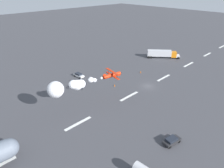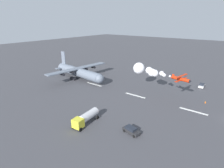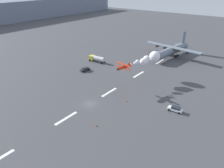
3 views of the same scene
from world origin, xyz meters
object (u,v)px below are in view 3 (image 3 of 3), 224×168
(followme_car_yellow, at_px, (175,109))
(fuel_tanker_truck, at_px, (97,58))
(stunt_biplane_red, at_px, (149,59))
(cargo_transport_plane, at_px, (171,51))
(traffic_cone_far, at_px, (126,100))
(traffic_cone_near, at_px, (96,125))
(airport_staff_sedan, at_px, (85,69))

(followme_car_yellow, bearing_deg, fuel_tanker_truck, 69.43)
(fuel_tanker_truck, bearing_deg, stunt_biplane_red, -94.33)
(cargo_transport_plane, height_order, followme_car_yellow, cargo_transport_plane)
(followme_car_yellow, bearing_deg, stunt_biplane_red, 49.60)
(stunt_biplane_red, distance_m, traffic_cone_far, 21.71)
(fuel_tanker_truck, height_order, followme_car_yellow, fuel_tanker_truck)
(stunt_biplane_red, bearing_deg, traffic_cone_near, -173.28)
(followme_car_yellow, distance_m, traffic_cone_far, 15.61)
(fuel_tanker_truck, height_order, traffic_cone_near, fuel_tanker_truck)
(cargo_transport_plane, relative_size, traffic_cone_far, 41.01)
(cargo_transport_plane, height_order, traffic_cone_near, cargo_transport_plane)
(cargo_transport_plane, bearing_deg, stunt_biplane_red, -172.85)
(fuel_tanker_truck, bearing_deg, traffic_cone_near, -138.73)
(fuel_tanker_truck, xyz_separation_m, traffic_cone_far, (-22.10, -32.16, -1.36))
(airport_staff_sedan, bearing_deg, followme_car_yellow, -97.96)
(fuel_tanker_truck, height_order, airport_staff_sedan, fuel_tanker_truck)
(traffic_cone_far, bearing_deg, followme_car_yellow, -73.59)
(cargo_transport_plane, height_order, stunt_biplane_red, cargo_transport_plane)
(traffic_cone_near, height_order, traffic_cone_far, same)
(followme_car_yellow, bearing_deg, traffic_cone_near, 145.01)
(fuel_tanker_truck, xyz_separation_m, traffic_cone_near, (-37.72, -33.10, -1.36))
(followme_car_yellow, height_order, traffic_cone_near, followme_car_yellow)
(traffic_cone_near, bearing_deg, fuel_tanker_truck, 41.27)
(followme_car_yellow, relative_size, traffic_cone_near, 6.03)
(stunt_biplane_red, height_order, traffic_cone_near, stunt_biplane_red)
(traffic_cone_far, bearing_deg, cargo_transport_plane, 7.98)
(stunt_biplane_red, xyz_separation_m, traffic_cone_near, (-35.54, -4.19, -8.03))
(airport_staff_sedan, height_order, traffic_cone_near, airport_staff_sedan)
(stunt_biplane_red, height_order, fuel_tanker_truck, stunt_biplane_red)
(cargo_transport_plane, bearing_deg, followme_car_yellow, -154.40)
(stunt_biplane_red, bearing_deg, fuel_tanker_truck, 85.67)
(cargo_transport_plane, xyz_separation_m, airport_staff_sedan, (-39.91, 21.58, -2.54))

